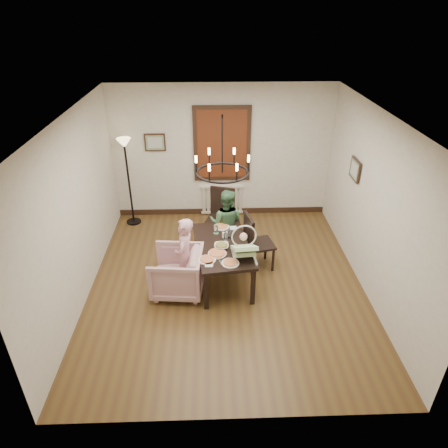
{
  "coord_description": "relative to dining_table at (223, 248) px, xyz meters",
  "views": [
    {
      "loc": [
        -0.22,
        -5.35,
        4.19
      ],
      "look_at": [
        -0.04,
        0.16,
        1.05
      ],
      "focal_mm": 32.0,
      "sensor_mm": 36.0,
      "label": 1
    }
  ],
  "objects": [
    {
      "name": "elderly_woman",
      "position": [
        -0.6,
        -0.23,
        -0.08
      ],
      "size": [
        0.32,
        0.43,
        1.07
      ],
      "primitive_type": "imported",
      "rotation": [
        0.0,
        0.0,
        -1.76
      ],
      "color": "pink",
      "rests_on": "room_shell"
    },
    {
      "name": "baby_bouncer",
      "position": [
        0.32,
        -0.37,
        0.27
      ],
      "size": [
        0.46,
        0.6,
        0.37
      ],
      "primitive_type": null,
      "rotation": [
        0.0,
        0.0,
        0.1
      ],
      "color": "#B6DA96",
      "rests_on": "dining_table"
    },
    {
      "name": "dining_table",
      "position": [
        0.0,
        0.0,
        0.0
      ],
      "size": [
        1.03,
        1.59,
        0.7
      ],
      "rotation": [
        0.0,
        0.0,
        0.13
      ],
      "color": "black",
      "rests_on": "room_shell"
    },
    {
      "name": "chandelier",
      "position": [
        0.0,
        0.0,
        1.33
      ],
      "size": [
        0.8,
        0.8,
        0.04
      ],
      "primitive_type": "torus",
      "color": "black",
      "rests_on": "room_shell"
    },
    {
      "name": "chair_right",
      "position": [
        0.66,
        0.36,
        -0.09
      ],
      "size": [
        0.55,
        0.55,
        1.05
      ],
      "primitive_type": null,
      "rotation": [
        0.0,
        0.0,
        1.8
      ],
      "color": "black",
      "rests_on": "room_shell"
    },
    {
      "name": "floor_lamp",
      "position": [
        -1.84,
        2.04,
        0.28
      ],
      "size": [
        0.3,
        0.3,
        1.8
      ],
      "primitive_type": null,
      "color": "black",
      "rests_on": "room_shell"
    },
    {
      "name": "radiator",
      "position": [
        0.06,
        2.37,
        -0.27
      ],
      "size": [
        0.92,
        0.12,
        0.62
      ],
      "primitive_type": null,
      "color": "silver",
      "rests_on": "room_shell"
    },
    {
      "name": "drinking_glass",
      "position": [
        0.06,
        0.12,
        0.15
      ],
      "size": [
        0.06,
        0.06,
        0.13
      ],
      "primitive_type": "cylinder",
      "color": "silver",
      "rests_on": "dining_table"
    },
    {
      "name": "picture_back",
      "position": [
        -1.29,
        2.36,
        1.03
      ],
      "size": [
        0.42,
        0.03,
        0.36
      ],
      "primitive_type": "cube",
      "color": "black",
      "rests_on": "room_shell"
    },
    {
      "name": "picture_right",
      "position": [
        2.27,
        0.79,
        1.03
      ],
      "size": [
        0.03,
        0.42,
        0.36
      ],
      "primitive_type": "cube",
      "rotation": [
        0.0,
        0.0,
        1.57
      ],
      "color": "black",
      "rests_on": "room_shell"
    },
    {
      "name": "room_shell",
      "position": [
        0.06,
        0.26,
        0.78
      ],
      "size": [
        4.51,
        5.0,
        2.81
      ],
      "color": "#4F341B",
      "rests_on": "ground"
    },
    {
      "name": "salad_bowl",
      "position": [
        -0.02,
        -0.11,
        0.12
      ],
      "size": [
        0.28,
        0.28,
        0.07
      ],
      "primitive_type": "imported",
      "color": "white",
      "rests_on": "dining_table"
    },
    {
      "name": "armchair",
      "position": [
        -0.74,
        -0.29,
        -0.25
      ],
      "size": [
        0.89,
        0.87,
        0.74
      ],
      "primitive_type": "imported",
      "rotation": [
        0.0,
        0.0,
        -1.66
      ],
      "color": "#CC9CA1",
      "rests_on": "room_shell"
    },
    {
      "name": "pizza_platter",
      "position": [
        -0.09,
        -0.29,
        0.1
      ],
      "size": [
        0.29,
        0.29,
        0.04
      ],
      "primitive_type": "cylinder",
      "color": "tan",
      "rests_on": "dining_table"
    },
    {
      "name": "window_blinds",
      "position": [
        0.06,
        2.35,
        0.98
      ],
      "size": [
        1.0,
        0.03,
        1.4
      ],
      "primitive_type": "cube",
      "color": "maroon",
      "rests_on": "room_shell"
    },
    {
      "name": "chair_far",
      "position": [
        -0.02,
        1.2,
        -0.07
      ],
      "size": [
        0.6,
        0.6,
        1.09
      ],
      "primitive_type": null,
      "rotation": [
        0.0,
        0.0,
        -0.32
      ],
      "color": "black",
      "rests_on": "room_shell"
    },
    {
      "name": "seated_man",
      "position": [
        0.09,
        0.8,
        -0.08
      ],
      "size": [
        0.61,
        0.53,
        1.07
      ],
      "primitive_type": "imported",
      "rotation": [
        0.0,
        0.0,
        2.87
      ],
      "color": "#437147",
      "rests_on": "room_shell"
    }
  ]
}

